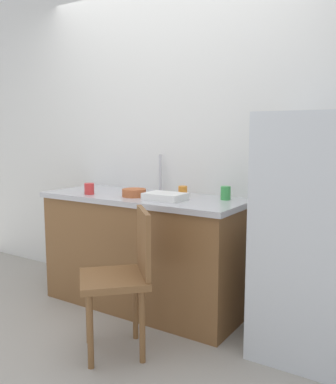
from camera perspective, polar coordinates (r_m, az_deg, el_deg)
name	(u,v)px	position (r m, az deg, el deg)	size (l,w,h in m)	color
ground_plane	(94,340)	(2.95, -10.09, -19.21)	(8.00, 8.00, 0.00)	#9E998E
back_wall	(175,134)	(3.42, 0.90, 7.86)	(4.80, 0.10, 2.67)	silver
cabinet_base	(144,253)	(3.30, -3.22, -8.32)	(1.56, 0.60, 0.83)	brown
countertop	(144,198)	(3.20, -3.28, -0.79)	(1.60, 0.64, 0.04)	#B7B7BC
faucet	(160,173)	(3.39, -1.04, 2.60)	(0.02, 0.02, 0.30)	#B7B7BC
refrigerator	(307,235)	(2.69, 18.43, -5.60)	(0.53, 0.63, 1.46)	silver
chair	(124,274)	(2.60, -6.05, -11.00)	(0.57, 0.57, 0.89)	brown
dish_tray	(165,196)	(2.96, -0.40, -0.61)	(0.28, 0.20, 0.05)	white
terracotta_bowl	(134,193)	(3.13, -4.64, -0.10)	(0.18, 0.18, 0.06)	#B25B33
cup_green	(226,193)	(3.00, 7.84, -0.14)	(0.07, 0.07, 0.10)	green
cup_orange	(183,191)	(3.14, 2.02, 0.13)	(0.07, 0.07, 0.08)	orange
cup_red	(89,189)	(3.29, -10.65, 0.44)	(0.08, 0.08, 0.09)	red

